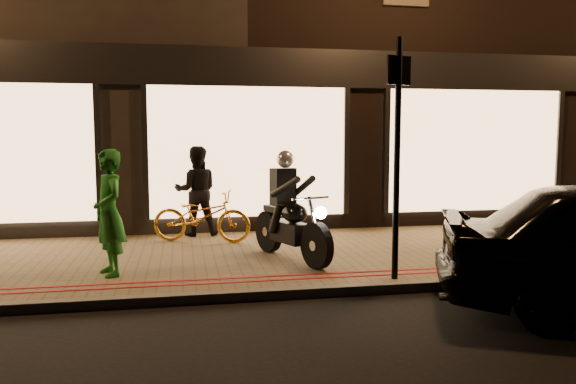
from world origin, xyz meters
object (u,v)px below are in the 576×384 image
at_px(sign_post, 397,146).
at_px(motorcycle, 290,218).
at_px(bicycle_gold, 202,216).
at_px(person_green, 109,213).

bearing_deg(sign_post, motorcycle, 129.39).
bearing_deg(bicycle_gold, sign_post, -123.15).
bearing_deg(person_green, bicycle_gold, 124.21).
bearing_deg(person_green, sign_post, 52.08).
bearing_deg(motorcycle, person_green, 169.67).
bearing_deg(bicycle_gold, motorcycle, -123.78).
relative_size(sign_post, person_green, 1.83).
bearing_deg(sign_post, bicycle_gold, 128.67).
bearing_deg(sign_post, person_green, 166.33).
relative_size(motorcycle, bicycle_gold, 1.10).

